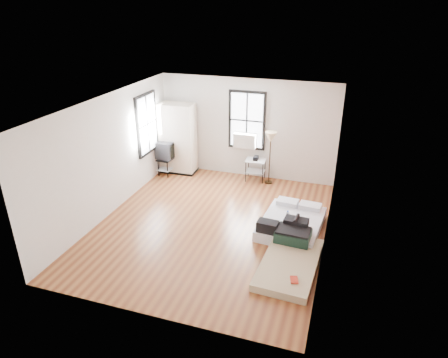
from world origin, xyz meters
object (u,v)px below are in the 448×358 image
(wardrobe, at_px, (178,139))
(mattress_main, at_px, (291,223))
(floor_lamp, at_px, (271,140))
(mattress_bare, at_px, (290,257))
(side_table, at_px, (256,164))
(tv_stand, at_px, (167,150))

(wardrobe, bearing_deg, mattress_main, -32.26)
(wardrobe, height_order, floor_lamp, wardrobe)
(mattress_bare, relative_size, side_table, 2.75)
(mattress_main, relative_size, floor_lamp, 1.22)
(mattress_main, height_order, mattress_bare, mattress_main)
(mattress_main, xyz_separation_m, floor_lamp, (-0.99, 2.25, 1.11))
(side_table, xyz_separation_m, tv_stand, (-2.56, -0.32, 0.22))
(mattress_main, distance_m, tv_stand, 4.47)
(mattress_main, xyz_separation_m, mattress_bare, (0.19, -1.24, -0.03))
(floor_lamp, height_order, tv_stand, floor_lamp)
(wardrobe, relative_size, side_table, 2.84)
(floor_lamp, distance_m, tv_stand, 3.03)
(wardrobe, distance_m, floor_lamp, 2.73)
(mattress_bare, distance_m, tv_stand, 5.30)
(wardrobe, distance_m, tv_stand, 0.47)
(side_table, relative_size, floor_lamp, 0.48)
(tv_stand, bearing_deg, mattress_bare, -35.33)
(mattress_main, height_order, floor_lamp, floor_lamp)
(mattress_main, distance_m, side_table, 2.73)
(wardrobe, xyz_separation_m, side_table, (2.31, 0.07, -0.53))
(mattress_bare, xyz_separation_m, tv_stand, (-4.15, 3.24, 0.59))
(side_table, height_order, floor_lamp, floor_lamp)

